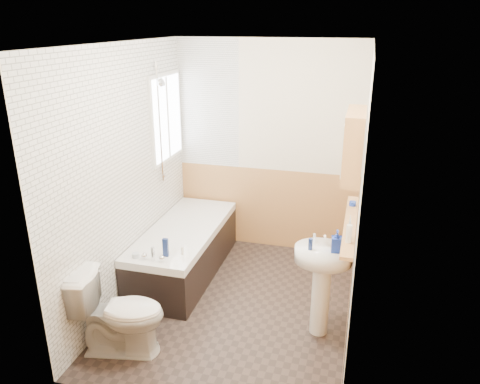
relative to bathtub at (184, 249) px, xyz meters
The scene contains 26 objects.
floor 0.92m from the bathtub, 33.31° to the right, with size 2.80×2.80×0.00m, color #2C231F.
ceiling 2.38m from the bathtub, 33.31° to the right, with size 2.80×2.80×0.00m, color white.
wall_back 1.53m from the bathtub, 51.88° to the left, with size 2.20×0.02×2.50m, color #F1E3C7.
wall_front 2.24m from the bathtub, 68.88° to the right, with size 2.20×0.02×2.50m, color #F1E3C7.
wall_left 1.14m from the bathtub, 128.39° to the right, with size 0.02×2.80×2.50m, color #F1E3C7.
wall_right 2.13m from the bathtub, 14.61° to the right, with size 0.02×2.80×2.50m, color #F1E3C7.
wainscot_right 1.89m from the bathtub, 14.78° to the right, with size 0.01×2.80×1.00m, color tan.
wainscot_front 2.02m from the bathtub, 68.65° to the right, with size 2.20×0.01×1.00m, color tan.
wainscot_back 1.19m from the bathtub, 51.21° to the left, with size 2.20×0.01×1.00m, color tan.
tile_cladding_left 1.14m from the bathtub, 126.74° to the right, with size 0.01×2.80×2.50m, color white.
tile_return_back 1.72m from the bathtub, 89.68° to the left, with size 0.75×0.01×1.50m, color white.
window 1.48m from the bathtub, 125.28° to the left, with size 0.03×0.79×0.99m.
bathtub is the anchor object (origin of this frame).
shower_riser 1.51m from the bathtub, 142.84° to the left, with size 0.11×0.09×1.30m.
toilet 1.39m from the bathtub, 91.24° to the right, with size 0.42×0.76×0.74m, color white.
sink 1.75m from the bathtub, 23.80° to the right, with size 0.50×0.40×0.96m.
pine_shelf 2.02m from the bathtub, 18.37° to the right, with size 0.10×1.28×0.03m, color tan.
medicine_cabinet 2.36m from the bathtub, 19.62° to the right, with size 0.15×0.60×0.55m.
foam_can 2.19m from the bathtub, 28.81° to the right, with size 0.04×0.04×0.14m, color silver.
green_bottle 2.17m from the bathtub, 26.80° to the right, with size 0.04×0.04×0.21m, color silver.
black_jar 1.95m from the bathtub, ahead, with size 0.06×0.06×0.04m, color #19339E.
soap_bottle 1.93m from the bathtub, 23.54° to the right, with size 0.09×0.19×0.09m, color #19339E.
clear_bottle 1.75m from the bathtub, 27.26° to the right, with size 0.04×0.04×0.10m, color navy.
blue_gel 0.75m from the bathtub, 82.99° to the right, with size 0.05×0.03×0.18m, color navy.
cream_jar 0.82m from the bathtub, 104.20° to the right, with size 0.07×0.07×0.04m, color silver.
orange_bottle 0.69m from the bathtub, 69.12° to the right, with size 0.03×0.03×0.08m, color silver.
Camera 1 is at (1.08, -3.85, 2.68)m, focal length 35.00 mm.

